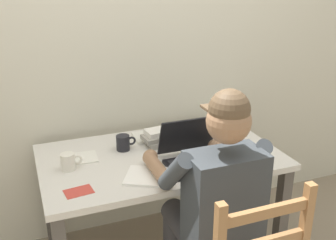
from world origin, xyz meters
TOP-DOWN VIEW (x-y plane):
  - back_wall at (0.00, 0.47)m, footprint 6.00×0.04m
  - desk at (0.00, 0.00)m, footprint 1.32×0.78m
  - seated_person at (0.10, -0.46)m, footprint 0.50×0.60m
  - laptop at (0.14, -0.15)m, footprint 0.33×0.31m
  - computer_mouse at (0.38, -0.19)m, footprint 0.06×0.10m
  - coffee_mug_white at (-0.50, -0.00)m, footprint 0.11×0.07m
  - coffee_mug_dark at (-0.17, 0.13)m, footprint 0.11×0.08m
  - book_stack_main at (0.05, 0.13)m, footprint 0.22×0.15m
  - book_stack_side at (0.36, 0.17)m, footprint 0.18×0.13m
  - paper_pile_near_laptop at (-0.43, 0.10)m, footprint 0.20×0.16m
  - paper_pile_back_corner at (-0.14, -0.23)m, footprint 0.29×0.28m
  - paper_pile_side at (0.03, 0.24)m, footprint 0.21×0.17m
  - landscape_photo_print at (-0.49, -0.24)m, footprint 0.14×0.11m

SIDE VIEW (x-z plane):
  - desk at x=0.00m, z-range 0.26..0.96m
  - seated_person at x=0.10m, z-range 0.06..1.29m
  - landscape_photo_print at x=-0.49m, z-range 0.70..0.71m
  - paper_pile_near_laptop at x=-0.43m, z-range 0.70..0.71m
  - paper_pile_back_corner at x=-0.14m, z-range 0.70..0.72m
  - paper_pile_side at x=0.03m, z-range 0.70..0.72m
  - computer_mouse at x=0.38m, z-range 0.70..0.74m
  - book_stack_side at x=0.36m, z-range 0.71..0.76m
  - coffee_mug_dark at x=-0.17m, z-range 0.70..0.79m
  - book_stack_main at x=0.05m, z-range 0.70..0.79m
  - coffee_mug_white at x=-0.50m, z-range 0.70..0.79m
  - laptop at x=0.14m, z-range 0.64..0.87m
  - back_wall at x=0.00m, z-range 0.00..2.60m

